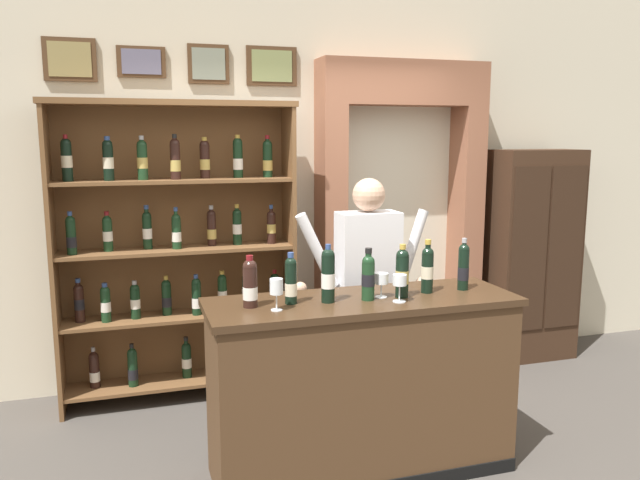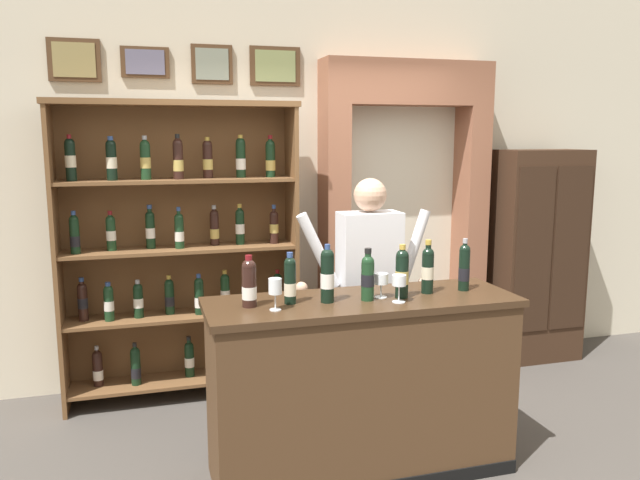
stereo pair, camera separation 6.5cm
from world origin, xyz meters
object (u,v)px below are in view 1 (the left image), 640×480
tasting_bottle_brunello (291,280)px  wine_glass_left (400,282)px  tasting_counter (362,386)px  tasting_bottle_rosso (427,268)px  tasting_bottle_riserva (250,283)px  wine_glass_spare (381,280)px  wine_shelf (177,245)px  tasting_bottle_grappa (463,266)px  side_cabinet (533,255)px  tasting_bottle_super_tuscan (328,275)px  shopkeeper (368,276)px  wine_glass_right (276,288)px  tasting_bottle_vin_santo (402,272)px  tasting_bottle_chianti (368,276)px

tasting_bottle_brunello → wine_glass_left: (0.58, -0.14, -0.02)m
tasting_counter → tasting_bottle_brunello: bearing=178.0°
tasting_bottle_rosso → tasting_bottle_riserva: bearing=-179.9°
tasting_bottle_rosso → wine_glass_spare: size_ratio=2.24×
wine_shelf → tasting_bottle_grappa: bearing=-41.8°
tasting_bottle_rosso → tasting_bottle_grappa: (0.24, 0.00, -0.00)m
side_cabinet → tasting_bottle_super_tuscan: (-2.33, -1.38, 0.28)m
side_cabinet → shopkeeper: size_ratio=1.09×
wine_glass_left → wine_glass_right: size_ratio=0.90×
tasting_bottle_riserva → shopkeeper: bearing=31.2°
wine_shelf → tasting_counter: bearing=-57.1°
tasting_bottle_grappa → wine_glass_left: bearing=-163.2°
tasting_bottle_riserva → wine_glass_spare: bearing=-1.7°
tasting_counter → tasting_bottle_vin_santo: tasting_bottle_vin_santo is taller
tasting_bottle_chianti → tasting_bottle_rosso: (0.39, 0.05, 0.01)m
wine_shelf → wine_glass_left: wine_shelf is taller
tasting_bottle_riserva → tasting_bottle_super_tuscan: tasting_bottle_super_tuscan is taller
side_cabinet → tasting_bottle_riserva: size_ratio=6.49×
shopkeeper → tasting_bottle_rosso: 0.58m
tasting_bottle_riserva → tasting_bottle_grappa: tasting_bottle_grappa is taller
tasting_bottle_brunello → wine_glass_left: bearing=-13.8°
side_cabinet → wine_glass_spare: size_ratio=13.02×
side_cabinet → tasting_bottle_super_tuscan: size_ratio=5.64×
tasting_bottle_chianti → wine_glass_spare: bearing=17.3°
tasting_bottle_brunello → tasting_bottle_chianti: tasting_bottle_chianti is taller
side_cabinet → wine_glass_left: (-1.95, -1.50, 0.24)m
tasting_counter → tasting_bottle_chianti: size_ratio=6.02×
wine_shelf → tasting_bottle_vin_santo: (1.13, -1.45, 0.03)m
tasting_bottle_riserva → tasting_bottle_grappa: (1.28, 0.00, 0.01)m
shopkeeper → tasting_bottle_chianti: (-0.23, -0.59, 0.15)m
tasting_bottle_vin_santo → wine_glass_right: (-0.74, -0.05, -0.03)m
tasting_bottle_chianti → wine_glass_spare: (0.09, 0.03, -0.04)m
side_cabinet → tasting_bottle_brunello: size_ratio=6.43×
tasting_bottle_super_tuscan → side_cabinet: bearing=30.7°
wine_glass_right → wine_glass_left: bearing=-2.9°
tasting_bottle_grappa → wine_glass_spare: size_ratio=2.21×
wine_glass_left → wine_glass_right: wine_glass_right is taller
tasting_bottle_vin_santo → tasting_bottle_grappa: 0.43m
side_cabinet → tasting_counter: 2.55m
tasting_counter → tasting_bottle_riserva: tasting_bottle_riserva is taller
side_cabinet → wine_glass_right: size_ratio=10.70×
tasting_bottle_super_tuscan → wine_glass_right: (-0.31, -0.08, -0.04)m
tasting_bottle_brunello → tasting_bottle_chianti: size_ratio=0.97×
tasting_bottle_riserva → tasting_bottle_chianti: 0.66m
tasting_bottle_super_tuscan → tasting_bottle_vin_santo: 0.43m
tasting_bottle_riserva → tasting_bottle_brunello: 0.22m
tasting_bottle_chianti → tasting_counter: bearing=113.3°
tasting_bottle_riserva → wine_shelf: bearing=101.0°
wine_shelf → wine_glass_left: bearing=-55.0°
shopkeeper → wine_glass_spare: size_ratio=11.95×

